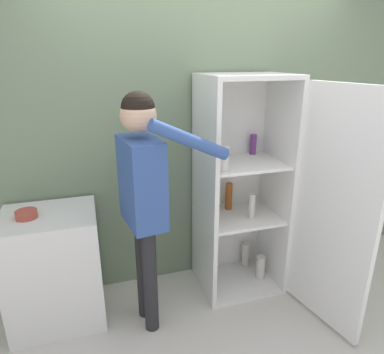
% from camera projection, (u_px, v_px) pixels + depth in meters
% --- Properties ---
extents(ground_plane, '(12.00, 12.00, 0.00)m').
position_uv_depth(ground_plane, '(240.00, 341.00, 2.47)').
color(ground_plane, beige).
extents(wall_back, '(7.00, 0.06, 2.55)m').
position_uv_depth(wall_back, '(199.00, 139.00, 2.93)').
color(wall_back, gray).
rests_on(wall_back, ground_plane).
extents(refrigerator, '(0.85, 1.23, 1.82)m').
position_uv_depth(refrigerator, '(259.00, 193.00, 2.77)').
color(refrigerator, white).
rests_on(refrigerator, ground_plane).
extents(person, '(0.70, 0.53, 1.75)m').
position_uv_depth(person, '(143.00, 184.00, 2.30)').
color(person, '#262628').
rests_on(person, ground_plane).
extents(counter, '(0.66, 0.55, 0.89)m').
position_uv_depth(counter, '(55.00, 268.00, 2.57)').
color(counter, white).
rests_on(counter, ground_plane).
extents(bowl, '(0.14, 0.14, 0.05)m').
position_uv_depth(bowl, '(26.00, 214.00, 2.36)').
color(bowl, '#B24738').
rests_on(bowl, counter).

